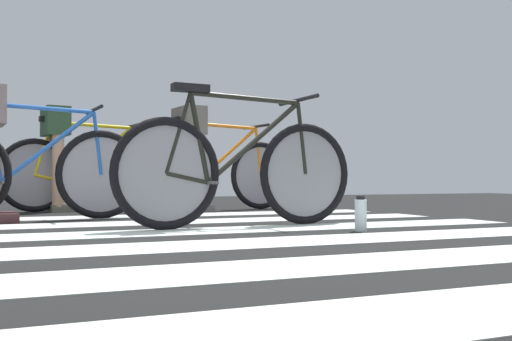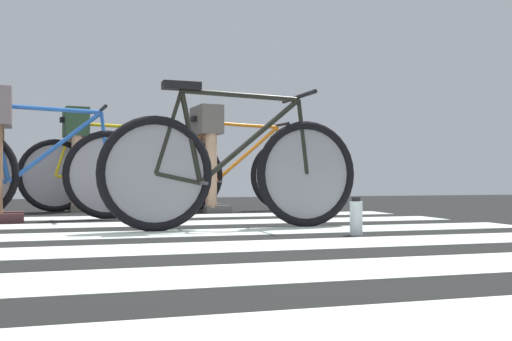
# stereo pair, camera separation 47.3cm
# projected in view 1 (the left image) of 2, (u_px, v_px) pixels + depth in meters

# --- Properties ---
(ground) EXTENTS (18.00, 14.00, 0.02)m
(ground) POSITION_uv_depth(u_px,v_px,m) (162.00, 245.00, 2.89)
(ground) COLOR black
(crosswalk_markings) EXTENTS (5.35, 5.01, 0.00)m
(crosswalk_markings) POSITION_uv_depth(u_px,v_px,m) (157.00, 248.00, 2.66)
(crosswalk_markings) COLOR beige
(crosswalk_markings) RESTS_ON ground
(bicycle_1_of_4) EXTENTS (1.74, 0.52, 0.93)m
(bicycle_1_of_4) POSITION_uv_depth(u_px,v_px,m) (239.00, 170.00, 3.82)
(bicycle_1_of_4) COLOR black
(bicycle_1_of_4) RESTS_ON ground
(bicycle_2_of_4) EXTENTS (1.73, 0.52, 0.93)m
(bicycle_2_of_4) POSITION_uv_depth(u_px,v_px,m) (33.00, 171.00, 4.37)
(bicycle_2_of_4) COLOR black
(bicycle_2_of_4) RESTS_ON ground
(bicycle_3_of_4) EXTENTS (1.73, 0.52, 0.93)m
(bicycle_3_of_4) POSITION_uv_depth(u_px,v_px,m) (217.00, 173.00, 5.84)
(bicycle_3_of_4) COLOR black
(bicycle_3_of_4) RESTS_ON ground
(cyclist_3_of_4) EXTENTS (0.36, 0.44, 1.04)m
(cyclist_3_of_4) POSITION_uv_depth(u_px,v_px,m) (190.00, 144.00, 5.69)
(cyclist_3_of_4) COLOR tan
(cyclist_3_of_4) RESTS_ON ground
(bicycle_4_of_4) EXTENTS (1.73, 0.53, 0.93)m
(bicycle_4_of_4) POSITION_uv_depth(u_px,v_px,m) (87.00, 173.00, 5.79)
(bicycle_4_of_4) COLOR black
(bicycle_4_of_4) RESTS_ON ground
(cyclist_4_of_4) EXTENTS (0.36, 0.44, 1.03)m
(cyclist_4_of_4) POSITION_uv_depth(u_px,v_px,m) (56.00, 144.00, 5.63)
(cyclist_4_of_4) COLOR tan
(cyclist_4_of_4) RESTS_ON ground
(water_bottle) EXTENTS (0.07, 0.07, 0.22)m
(water_bottle) POSITION_uv_depth(u_px,v_px,m) (361.00, 214.00, 3.52)
(water_bottle) COLOR white
(water_bottle) RESTS_ON ground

